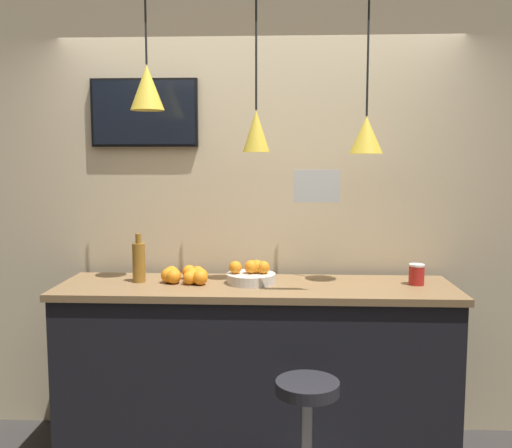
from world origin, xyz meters
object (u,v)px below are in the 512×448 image
object	(u,v)px
spread_jar	(417,274)
juice_bottle	(139,262)
bar_stool	(307,435)
fruit_bowl	(251,275)
mounted_tv	(144,113)

from	to	relation	value
spread_jar	juice_bottle	bearing A→B (deg)	-180.00
bar_stool	juice_bottle	size ratio (longest dim) A/B	2.45
bar_stool	fruit_bowl	bearing A→B (deg)	115.81
bar_stool	spread_jar	size ratio (longest dim) A/B	5.82
fruit_bowl	mounted_tv	bearing A→B (deg)	154.74
juice_bottle	spread_jar	world-z (taller)	juice_bottle
fruit_bowl	juice_bottle	xyz separation A→B (m)	(-0.66, -0.00, 0.07)
fruit_bowl	bar_stool	bearing A→B (deg)	-64.19
spread_jar	mounted_tv	bearing A→B (deg)	168.79
fruit_bowl	juice_bottle	bearing A→B (deg)	-179.96
mounted_tv	fruit_bowl	bearing A→B (deg)	-25.26
juice_bottle	spread_jar	distance (m)	1.61
juice_bottle	mounted_tv	world-z (taller)	mounted_tv
bar_stool	fruit_bowl	xyz separation A→B (m)	(-0.30, 0.63, 0.65)
bar_stool	spread_jar	bearing A→B (deg)	44.13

